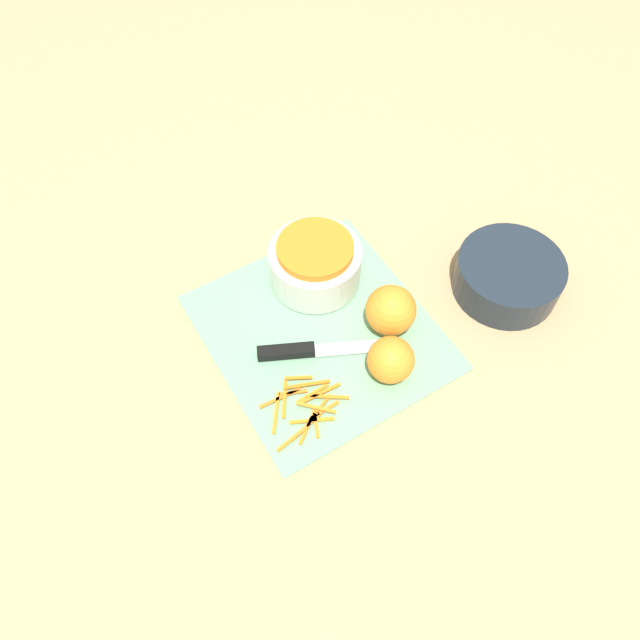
{
  "coord_description": "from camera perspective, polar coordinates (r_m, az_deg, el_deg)",
  "views": [
    {
      "loc": [
        0.46,
        -0.28,
        0.85
      ],
      "look_at": [
        0.0,
        0.0,
        0.04
      ],
      "focal_mm": 35.0,
      "sensor_mm": 36.0,
      "label": 1
    }
  ],
  "objects": [
    {
      "name": "cutting_board",
      "position": [
        1.0,
        0.0,
        -1.04
      ],
      "size": [
        0.36,
        0.34,
        0.01
      ],
      "color": "#75AD84",
      "rests_on": "ground_plane"
    },
    {
      "name": "bowl_dark",
      "position": [
        1.07,
        16.8,
        3.88
      ],
      "size": [
        0.17,
        0.17,
        0.07
      ],
      "color": "#1E2833",
      "rests_on": "ground_plane"
    },
    {
      "name": "knife",
      "position": [
        0.97,
        -1.64,
        -2.81
      ],
      "size": [
        0.11,
        0.21,
        0.02
      ],
      "rotation": [
        0.0,
        0.0,
        1.13
      ],
      "color": "black",
      "rests_on": "cutting_board"
    },
    {
      "name": "orange_left",
      "position": [
        0.93,
        6.48,
        -3.64
      ],
      "size": [
        0.07,
        0.07,
        0.07
      ],
      "color": "orange",
      "rests_on": "cutting_board"
    },
    {
      "name": "orange_right",
      "position": [
        0.98,
        6.49,
        0.9
      ],
      "size": [
        0.08,
        0.08,
        0.08
      ],
      "color": "orange",
      "rests_on": "cutting_board"
    },
    {
      "name": "bowl_speckled",
      "position": [
        1.03,
        -0.44,
        5.28
      ],
      "size": [
        0.15,
        0.15,
        0.08
      ],
      "color": "silver",
      "rests_on": "cutting_board"
    },
    {
      "name": "ground_plane",
      "position": [
        1.0,
        0.0,
        -1.13
      ],
      "size": [
        4.0,
        4.0,
        0.0
      ],
      "primitive_type": "plane",
      "color": "tan"
    },
    {
      "name": "peel_pile",
      "position": [
        0.93,
        -1.37,
        -7.87
      ],
      "size": [
        0.11,
        0.13,
        0.01
      ],
      "color": "orange",
      "rests_on": "cutting_board"
    }
  ]
}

